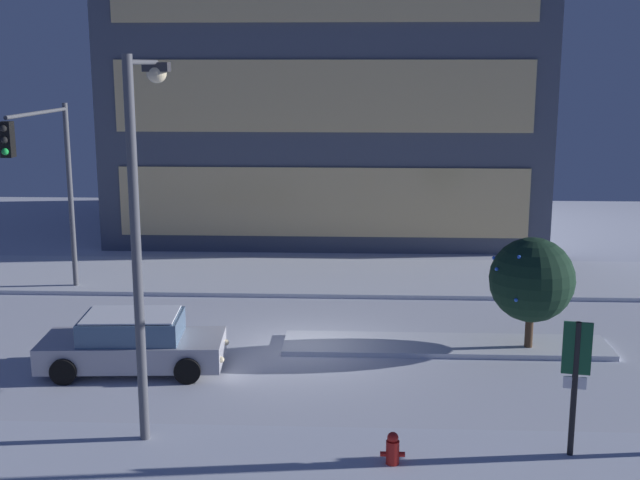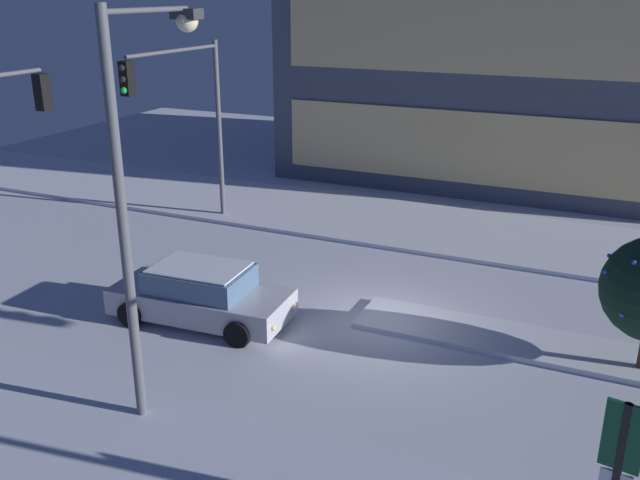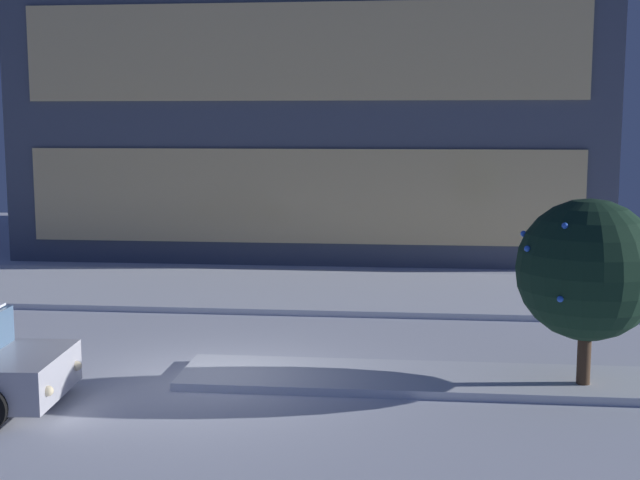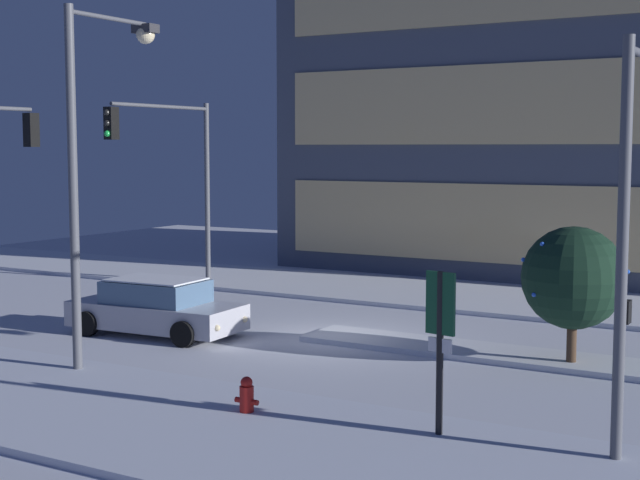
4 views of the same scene
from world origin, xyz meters
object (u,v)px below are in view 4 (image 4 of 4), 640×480
Objects in this scene: car_near at (156,308)px; street_lamp_arched at (96,138)px; decorated_tree_median at (573,278)px; parking_info_sign at (440,334)px; fire_hydrant at (247,399)px; traffic_light_corner_far_left at (170,159)px.

car_near is 5.80m from street_lamp_arched.
street_lamp_arched is 2.48× the size of decorated_tree_median.
decorated_tree_median reaches higher than parking_info_sign.
car_near is 1.51× the size of decorated_tree_median.
fire_hydrant is (6.44, -5.10, -0.33)m from car_near.
fire_hydrant is (10.54, -10.74, -4.16)m from traffic_light_corner_far_left.
street_lamp_arched is 9.28m from parking_info_sign.
street_lamp_arched is 2.74× the size of parking_info_sign.
parking_info_sign is at bearing -28.19° from car_near.
decorated_tree_median is at bearing 6.35° from car_near.
street_lamp_arched reaches higher than fire_hydrant.
traffic_light_corner_far_left is 2.24× the size of parking_info_sign.
street_lamp_arched is at bearing 162.51° from fire_hydrant.
car_near is 1.66× the size of parking_info_sign.
street_lamp_arched reaches higher than car_near.
decorated_tree_median is at bearing 60.00° from fire_hydrant.
parking_info_sign is (14.07, -10.20, -2.69)m from traffic_light_corner_far_left.
street_lamp_arched reaches higher than traffic_light_corner_far_left.
traffic_light_corner_far_left is 15.61m from fire_hydrant.
fire_hydrant is (5.08, -1.60, -4.75)m from street_lamp_arched.
car_near is 0.74× the size of traffic_light_corner_far_left.
car_near reaches higher than fire_hydrant.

